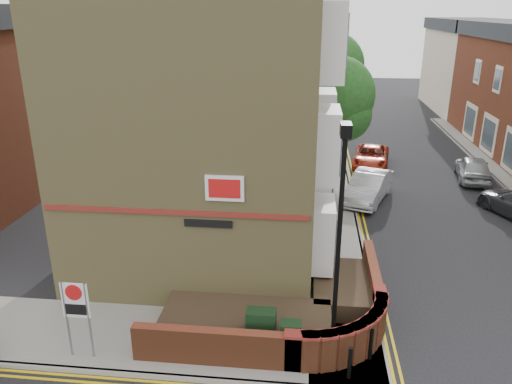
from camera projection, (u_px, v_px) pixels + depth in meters
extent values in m
cube|color=gray|center=(149.00, 338.00, 14.11)|extent=(13.00, 3.00, 0.12)
cube|color=gray|center=(330.00, 180.00, 27.08)|extent=(2.00, 32.00, 0.12)
cube|color=gray|center=(131.00, 374.00, 12.71)|extent=(13.00, 0.15, 0.12)
cube|color=gray|center=(348.00, 181.00, 26.98)|extent=(0.15, 32.00, 0.12)
cube|color=gold|center=(128.00, 383.00, 12.50)|extent=(13.00, 0.28, 0.01)
cube|color=gold|center=(353.00, 182.00, 26.97)|extent=(0.28, 32.00, 0.01)
cube|color=#93834E|center=(206.00, 102.00, 18.20)|extent=(8.00, 10.00, 11.00)
cube|color=maroon|center=(174.00, 212.00, 14.30)|extent=(7.80, 0.06, 0.15)
cube|color=white|center=(225.00, 188.00, 13.87)|extent=(1.10, 0.05, 0.75)
cube|color=black|center=(208.00, 224.00, 14.30)|extent=(1.40, 0.04, 0.22)
cylinder|color=black|center=(338.00, 255.00, 12.26)|extent=(0.12, 0.12, 6.00)
cylinder|color=black|center=(332.00, 343.00, 13.16)|extent=(0.20, 0.20, 0.80)
cube|color=black|center=(346.00, 130.00, 11.16)|extent=(0.25, 0.50, 0.30)
cube|color=black|center=(261.00, 330.00, 13.37)|extent=(0.80, 0.45, 1.20)
cube|color=black|center=(290.00, 340.00, 13.03)|extent=(0.55, 0.40, 1.10)
cylinder|color=black|center=(350.00, 363.00, 12.35)|extent=(0.11, 0.11, 0.90)
cylinder|color=black|center=(371.00, 344.00, 13.04)|extent=(0.11, 0.11, 0.90)
cylinder|color=slate|center=(67.00, 320.00, 12.96)|extent=(0.06, 0.06, 2.20)
cylinder|color=slate|center=(89.00, 321.00, 12.90)|extent=(0.06, 0.06, 2.20)
cube|color=white|center=(75.00, 300.00, 12.72)|extent=(0.72, 0.04, 1.00)
cylinder|color=red|center=(73.00, 293.00, 12.61)|extent=(0.44, 0.02, 0.44)
cube|color=beige|center=(464.00, 71.00, 45.13)|extent=(5.00, 12.00, 7.00)
cube|color=#25272B|center=(470.00, 24.00, 43.75)|extent=(5.40, 12.40, 1.00)
cylinder|color=#382B1E|center=(333.00, 148.00, 24.40)|extent=(0.24, 0.24, 4.55)
sphere|color=#194617|center=(336.00, 95.00, 23.50)|extent=(3.64, 3.64, 3.64)
sphere|color=#194617|center=(344.00, 114.00, 23.48)|extent=(2.60, 2.60, 2.60)
sphere|color=#194617|center=(329.00, 103.00, 24.06)|extent=(2.86, 2.86, 2.86)
cylinder|color=#382B1E|center=(329.00, 112.00, 31.78)|extent=(0.24, 0.24, 5.04)
sphere|color=#194617|center=(331.00, 65.00, 30.78)|extent=(4.03, 4.03, 4.03)
sphere|color=#194617|center=(337.00, 81.00, 30.79)|extent=(2.88, 2.88, 2.88)
sphere|color=#194617|center=(326.00, 73.00, 31.36)|extent=(3.17, 3.17, 3.17)
cylinder|color=#382B1E|center=(326.00, 94.00, 39.29)|extent=(0.24, 0.24, 4.76)
sphere|color=#194617|center=(328.00, 58.00, 38.35)|extent=(3.81, 3.81, 3.81)
sphere|color=#194617|center=(333.00, 70.00, 38.33)|extent=(2.72, 2.72, 2.72)
sphere|color=#194617|center=(324.00, 64.00, 38.92)|extent=(2.99, 2.99, 2.99)
cylinder|color=black|center=(333.00, 116.00, 34.86)|extent=(0.10, 0.10, 3.20)
imported|color=black|center=(335.00, 86.00, 34.13)|extent=(0.20, 0.16, 1.00)
imported|color=#B8BBC0|center=(368.00, 187.00, 24.14)|extent=(2.89, 4.55, 1.42)
imported|color=maroon|center=(371.00, 156.00, 29.52)|extent=(2.63, 4.51, 1.18)
imported|color=#919597|center=(473.00, 168.00, 27.03)|extent=(2.15, 4.15, 1.35)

